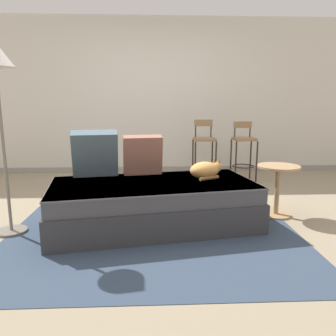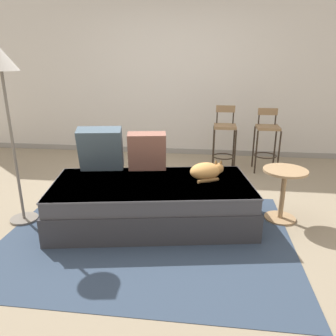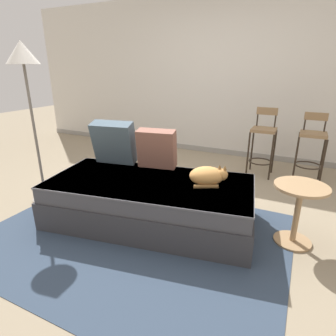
# 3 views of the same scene
# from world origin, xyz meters

# --- Properties ---
(ground_plane) EXTENTS (16.00, 16.00, 0.00)m
(ground_plane) POSITION_xyz_m (0.00, 0.00, 0.00)
(ground_plane) COLOR gray
(ground_plane) RESTS_ON ground
(wall_back_panel) EXTENTS (8.00, 0.10, 2.60)m
(wall_back_panel) POSITION_xyz_m (0.00, 2.25, 1.30)
(wall_back_panel) COLOR silver
(wall_back_panel) RESTS_ON ground
(wall_baseboard_trim) EXTENTS (8.00, 0.02, 0.09)m
(wall_baseboard_trim) POSITION_xyz_m (0.00, 2.20, 0.04)
(wall_baseboard_trim) COLOR gray
(wall_baseboard_trim) RESTS_ON ground
(area_rug) EXTENTS (2.68, 2.06, 0.01)m
(area_rug) POSITION_xyz_m (0.00, -0.70, 0.00)
(area_rug) COLOR #334256
(area_rug) RESTS_ON ground
(couch) EXTENTS (2.11, 1.28, 0.44)m
(couch) POSITION_xyz_m (0.00, -0.40, 0.22)
(couch) COLOR #353539
(couch) RESTS_ON ground
(throw_pillow_corner) EXTENTS (0.50, 0.35, 0.49)m
(throw_pillow_corner) POSITION_xyz_m (-0.60, -0.12, 0.68)
(throw_pillow_corner) COLOR #4C6070
(throw_pillow_corner) RESTS_ON couch
(throw_pillow_middle) EXTENTS (0.43, 0.27, 0.42)m
(throw_pillow_middle) POSITION_xyz_m (-0.11, -0.03, 0.65)
(throw_pillow_middle) COLOR #936051
(throw_pillow_middle) RESTS_ON couch
(cat) EXTENTS (0.39, 0.36, 0.20)m
(cat) POSITION_xyz_m (0.54, -0.25, 0.53)
(cat) COLOR tan
(cat) RESTS_ON couch
(bar_stool_near_window) EXTENTS (0.33, 0.33, 0.94)m
(bar_stool_near_window) POSITION_xyz_m (0.78, 1.44, 0.52)
(bar_stool_near_window) COLOR #2D2319
(bar_stool_near_window) RESTS_ON ground
(bar_stool_by_doorway) EXTENTS (0.34, 0.34, 0.92)m
(bar_stool_by_doorway) POSITION_xyz_m (1.39, 1.44, 0.52)
(bar_stool_by_doorway) COLOR #2D2319
(bar_stool_by_doorway) RESTS_ON ground
(side_table) EXTENTS (0.44, 0.44, 0.55)m
(side_table) POSITION_xyz_m (1.32, -0.17, 0.36)
(side_table) COLOR tan
(side_table) RESTS_ON ground
(floor_lamp) EXTENTS (0.32, 0.32, 1.72)m
(floor_lamp) POSITION_xyz_m (-1.34, -0.53, 1.45)
(floor_lamp) COLOR slate
(floor_lamp) RESTS_ON ground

